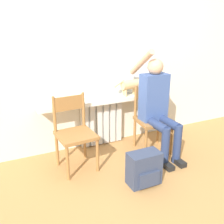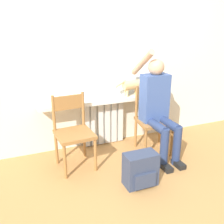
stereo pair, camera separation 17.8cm
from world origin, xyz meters
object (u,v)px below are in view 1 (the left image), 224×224
(chair_right, at_px, (152,118))
(backpack, at_px, (144,169))
(chair_left, at_px, (75,132))
(cat, at_px, (132,85))
(person, at_px, (157,104))

(chair_right, distance_m, backpack, 0.88)
(chair_left, xyz_separation_m, cat, (0.96, 0.37, 0.39))
(backpack, bearing_deg, chair_right, 51.58)
(person, bearing_deg, cat, 102.76)
(chair_right, distance_m, cat, 0.55)
(chair_right, height_order, backpack, chair_right)
(person, distance_m, backpack, 0.90)
(backpack, bearing_deg, person, 46.63)
(person, relative_size, backpack, 3.73)
(chair_right, height_order, person, person)
(chair_left, bearing_deg, backpack, -53.75)
(cat, distance_m, backpack, 1.28)
(chair_right, distance_m, person, 0.26)
(chair_left, distance_m, cat, 1.10)
(chair_left, relative_size, backpack, 2.37)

